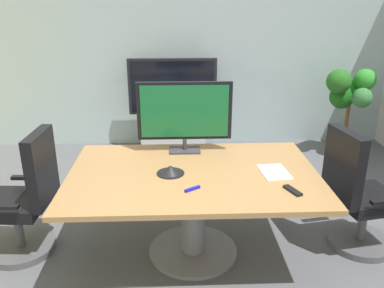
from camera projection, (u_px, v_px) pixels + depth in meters
name	position (u px, v px, depth m)	size (l,w,h in m)	color
ground_plane	(183.00, 260.00, 3.35)	(7.13, 7.13, 0.00)	#515459
wall_back_glass_partition	(178.00, 54.00, 5.60)	(6.13, 0.10, 2.63)	#9EB2B7
conference_table	(193.00, 192.00, 3.25)	(2.00, 1.30, 0.76)	olive
office_chair_left	(26.00, 205.00, 3.31)	(0.61, 0.58, 1.09)	#4C4C51
office_chair_right	(357.00, 200.00, 3.38)	(0.63, 0.61, 1.09)	#4C4C51
tv_monitor	(185.00, 113.00, 3.51)	(0.84, 0.18, 0.64)	#333338
wall_display_unit	(173.00, 120.00, 5.57)	(1.20, 0.36, 1.31)	#B7BABC
potted_plant	(348.00, 101.00, 5.32)	(0.68, 0.63, 1.21)	brown
conference_phone	(170.00, 170.00, 3.15)	(0.22, 0.22, 0.07)	black
remote_control	(293.00, 190.00, 2.87)	(0.05, 0.17, 0.02)	black
whiteboard_marker	(192.00, 189.00, 2.89)	(0.13, 0.02, 0.02)	#1919A5
paper_notepad	(274.00, 172.00, 3.18)	(0.21, 0.30, 0.01)	white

